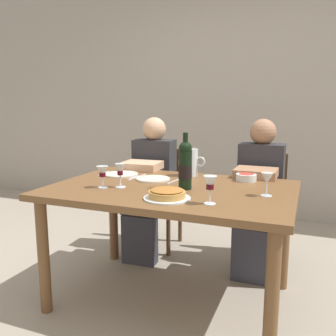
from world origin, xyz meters
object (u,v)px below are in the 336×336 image
(wine_glass_left_diner, at_px, (210,184))
(diner_right, at_px, (258,192))
(wine_bottle, at_px, (185,165))
(baked_tart, at_px, (167,194))
(dinner_plate_left_setting, at_px, (121,174))
(chair_left, at_px, (160,190))
(wine_glass_right_diner, at_px, (120,171))
(wine_glass_spare, at_px, (267,179))
(wine_glass_centre, at_px, (102,173))
(water_pitcher, at_px, (191,164))
(dining_table, at_px, (171,201))
(diner_left, at_px, (150,183))
(salad_bowl, at_px, (246,177))
(dinner_plate_right_setting, at_px, (153,179))
(chair_right, at_px, (262,199))

(wine_glass_left_diner, bearing_deg, diner_right, 82.70)
(wine_bottle, relative_size, baked_tart, 1.33)
(dinner_plate_left_setting, height_order, chair_left, chair_left)
(wine_glass_right_diner, relative_size, dinner_plate_left_setting, 0.62)
(dinner_plate_left_setting, bearing_deg, wine_glass_right_diner, -61.94)
(wine_bottle, relative_size, dinner_plate_left_setting, 1.41)
(baked_tart, distance_m, wine_glass_spare, 0.57)
(wine_glass_spare, xyz_separation_m, dinner_plate_left_setting, (-1.06, 0.23, -0.09))
(baked_tart, distance_m, wine_glass_centre, 0.49)
(water_pitcher, xyz_separation_m, baked_tart, (0.08, -0.66, -0.06))
(baked_tart, distance_m, chair_left, 1.32)
(wine_glass_right_diner, bearing_deg, wine_glass_left_diner, -14.80)
(dining_table, xyz_separation_m, wine_glass_right_diner, (-0.29, -0.13, 0.20))
(diner_left, bearing_deg, salad_bowl, 158.36)
(baked_tart, xyz_separation_m, dinner_plate_right_setting, (-0.28, 0.43, -0.02))
(chair_right, bearing_deg, wine_glass_spare, 98.45)
(wine_glass_right_diner, bearing_deg, baked_tart, -22.37)
(dinner_plate_left_setting, xyz_separation_m, chair_left, (0.02, 0.66, -0.27))
(wine_bottle, bearing_deg, water_pitcher, 103.13)
(dining_table, bearing_deg, baked_tart, -73.63)
(wine_bottle, xyz_separation_m, diner_left, (-0.54, 0.67, -0.29))
(baked_tart, xyz_separation_m, wine_glass_centre, (-0.47, 0.11, 0.07))
(diner_right, bearing_deg, wine_glass_left_diner, 83.18)
(wine_glass_spare, bearing_deg, dining_table, 178.43)
(salad_bowl, xyz_separation_m, wine_glass_spare, (0.18, -0.37, 0.07))
(baked_tart, xyz_separation_m, diner_right, (0.37, 0.96, -0.17))
(wine_bottle, relative_size, salad_bowl, 2.51)
(wine_glass_right_diner, xyz_separation_m, dinner_plate_left_setting, (-0.19, 0.35, -0.10))
(wine_glass_centre, bearing_deg, wine_glass_right_diner, 24.55)
(dinner_plate_left_setting, xyz_separation_m, diner_right, (0.92, 0.45, -0.15))
(wine_glass_left_diner, distance_m, chair_right, 1.26)
(dining_table, height_order, diner_right, diner_right)
(salad_bowl, bearing_deg, wine_glass_centre, -146.30)
(dinner_plate_right_setting, bearing_deg, diner_left, 117.06)
(dinner_plate_left_setting, xyz_separation_m, dinner_plate_right_setting, (0.28, -0.07, 0.00))
(dinner_plate_right_setting, relative_size, chair_right, 0.26)
(chair_left, xyz_separation_m, diner_left, (0.01, -0.24, 0.12))
(wine_bottle, bearing_deg, baked_tart, -93.21)
(dinner_plate_right_setting, xyz_separation_m, chair_left, (-0.26, 0.73, -0.27))
(wine_glass_left_diner, bearing_deg, wine_bottle, 130.19)
(dinner_plate_right_setting, height_order, diner_left, diner_left)
(water_pitcher, bearing_deg, dinner_plate_left_setting, -161.41)
(water_pitcher, height_order, dinner_plate_left_setting, water_pitcher)
(dinner_plate_left_setting, distance_m, diner_left, 0.46)
(wine_glass_left_diner, relative_size, wine_glass_spare, 1.11)
(dinner_plate_right_setting, distance_m, chair_right, 1.03)
(wine_glass_left_diner, bearing_deg, wine_glass_right_diner, 165.20)
(wine_glass_left_diner, xyz_separation_m, dinner_plate_right_setting, (-0.52, 0.44, -0.10))
(salad_bowl, height_order, dinner_plate_left_setting, salad_bowl)
(wine_glass_left_diner, bearing_deg, diner_left, 129.36)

